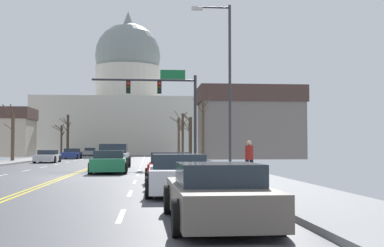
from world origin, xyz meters
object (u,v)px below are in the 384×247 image
Objects in this scene: sedan_near_04 at (217,195)px; sedan_oncoming_01 at (71,154)px; sedan_oncoming_00 at (48,157)px; sedan_near_01 at (109,162)px; signal_gantry at (167,97)px; street_lamp_right at (225,75)px; sedan_near_03 at (178,175)px; pickup_truck_near_00 at (113,157)px; sedan_oncoming_03 at (90,152)px; pedestrian_00 at (249,157)px; sedan_near_02 at (170,167)px; sedan_oncoming_02 at (107,153)px.

sedan_near_04 is 1.09× the size of sedan_oncoming_01.
sedan_near_01 is at bearing -69.07° from sedan_oncoming_00.
signal_gantry is 1.73× the size of sedan_oncoming_00.
street_lamp_right reaches higher than sedan_oncoming_00.
sedan_near_03 reaches higher than sedan_oncoming_00.
sedan_oncoming_03 is (-7.04, 47.42, -0.17)m from pickup_truck_near_00.
signal_gantry is 0.92× the size of street_lamp_right.
sedan_oncoming_03 is 62.45m from pedestrian_00.
pedestrian_00 reaches higher than sedan_oncoming_03.
sedan_near_01 is at bearing 150.32° from street_lamp_right.
signal_gantry reaches higher than sedan_near_02.
sedan_oncoming_03 is (-10.40, 65.86, -0.03)m from sedan_near_03.
sedan_near_02 is 11.82m from sedan_near_04.
sedan_near_01 is (-6.11, 3.48, -4.57)m from street_lamp_right.
street_lamp_right is 8.39m from sedan_near_01.
sedan_near_01 is at bearing 130.01° from pedestrian_00.
sedan_oncoming_02 is at bearing 97.89° from sedan_near_02.
sedan_near_02 is at bearing -80.18° from sedan_oncoming_03.
signal_gantry is at bearing 99.71° from pedestrian_00.
sedan_oncoming_00 is at bearing -98.23° from sedan_oncoming_02.
sedan_oncoming_01 is (0.11, 13.52, 0.04)m from sedan_oncoming_00.
sedan_near_02 is 0.96× the size of sedan_near_04.
sedan_oncoming_01 is (-10.55, 22.87, -4.65)m from signal_gantry.
street_lamp_right is (2.53, -12.64, -0.07)m from signal_gantry.
pickup_truck_near_00 is 18.74m from sedan_near_03.
pedestrian_00 is (2.89, -16.86, -4.20)m from signal_gantry.
street_lamp_right reaches higher than pedestrian_00.
sedan_oncoming_02 is at bearing 81.77° from sedan_oncoming_00.
sedan_oncoming_02 is at bearing 102.32° from signal_gantry.
sedan_near_04 is at bearing -78.26° from sedan_oncoming_01.
street_lamp_right reaches higher than sedan_near_02.
street_lamp_right is at bearing 49.32° from sedan_near_02.
sedan_near_03 is 66.68m from sedan_oncoming_03.
sedan_near_04 is at bearing -79.19° from sedan_near_01.
pedestrian_00 reaches higher than sedan_oncoming_02.
street_lamp_right is at bearing -78.68° from signal_gantry.
sedan_oncoming_00 is at bearing 118.39° from pickup_truck_near_00.
sedan_oncoming_03 is at bearing 90.27° from sedan_oncoming_00.
signal_gantry is at bearing -65.24° from sedan_oncoming_01.
pickup_truck_near_00 reaches higher than sedan_oncoming_00.
sedan_oncoming_00 is at bearing 105.97° from sedan_near_04.
sedan_oncoming_01 is at bearing 114.76° from signal_gantry.
sedan_oncoming_00 is 2.83× the size of pedestrian_00.
sedan_near_03 reaches higher than sedan_near_02.
street_lamp_right is 1.99× the size of sedan_oncoming_03.
sedan_near_03 reaches higher than sedan_oncoming_02.
sedan_oncoming_00 is (-10.24, 25.42, -0.05)m from sedan_near_02.
sedan_oncoming_03 reaches higher than sedan_oncoming_01.
sedan_near_01 is 2.84× the size of pedestrian_00.
signal_gantry is 1.86× the size of sedan_oncoming_01.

